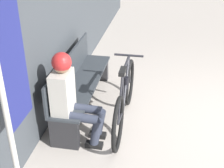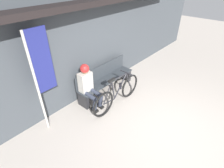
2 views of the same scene
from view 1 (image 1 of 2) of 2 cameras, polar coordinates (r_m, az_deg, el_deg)
The scene contains 5 objects.
ground_plane at distance 4.48m, azimuth 19.73°, elevation -8.07°, with size 24.00×24.00×0.00m, color #ADA399.
park_bench_near at distance 4.53m, azimuth -5.99°, elevation 0.12°, with size 1.94×0.42×0.83m.
bicycle at distance 4.18m, azimuth 2.30°, elevation -2.73°, with size 1.76×0.40×0.93m.
person_seated at distance 3.73m, azimuth -7.69°, elevation -1.69°, with size 0.34×0.62×1.20m.
banner_pole at distance 2.56m, azimuth -18.25°, elevation 1.64°, with size 0.45×0.05×2.28m.
Camera 1 is at (-3.58, 0.87, 2.55)m, focal length 50.00 mm.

